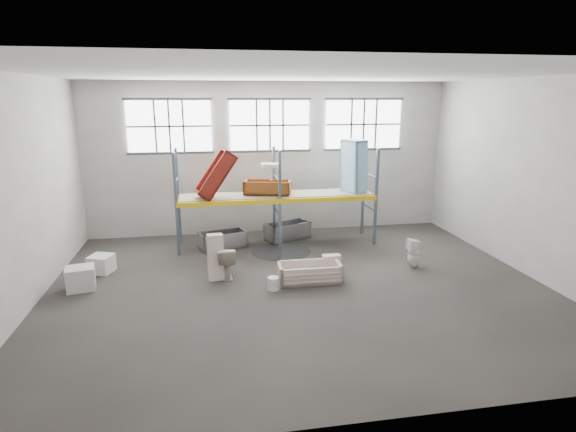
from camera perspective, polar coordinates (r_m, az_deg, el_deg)
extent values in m
cube|color=#423C39|center=(11.57, 1.30, -8.81)|extent=(12.00, 10.00, 0.10)
cube|color=silver|center=(10.65, 1.47, 17.31)|extent=(12.00, 10.00, 0.10)
cube|color=#9D9992|center=(15.75, -2.26, 7.05)|extent=(12.00, 0.10, 5.00)
cube|color=#ACA89F|center=(6.11, 10.75, -5.00)|extent=(12.00, 0.10, 5.00)
cube|color=#B9B5AC|center=(11.33, -30.22, 2.22)|extent=(0.10, 10.00, 5.00)
cube|color=#A19D94|center=(13.38, 27.76, 4.11)|extent=(0.10, 10.00, 5.00)
cube|color=white|center=(15.43, -14.30, 10.58)|extent=(2.60, 0.04, 1.60)
cube|color=white|center=(15.54, -2.24, 11.02)|extent=(2.60, 0.04, 1.60)
cube|color=white|center=(16.28, 9.20, 11.01)|extent=(2.60, 0.04, 1.60)
cube|color=slate|center=(13.69, -13.51, 1.30)|extent=(0.08, 0.08, 3.00)
cube|color=slate|center=(14.86, -13.26, 2.32)|extent=(0.08, 0.08, 3.00)
cube|color=slate|center=(13.82, -1.01, 1.82)|extent=(0.08, 0.08, 3.00)
cube|color=slate|center=(14.98, -1.73, 2.80)|extent=(0.08, 0.08, 3.00)
cube|color=slate|center=(14.58, 10.73, 2.23)|extent=(0.08, 0.08, 3.00)
cube|color=slate|center=(15.69, 9.20, 3.14)|extent=(0.08, 0.08, 3.00)
cube|color=yellow|center=(13.82, -1.01, 1.82)|extent=(6.00, 0.10, 0.14)
cube|color=yellow|center=(14.98, -1.73, 2.80)|extent=(6.00, 0.10, 0.14)
cube|color=gray|center=(14.38, -1.38, 2.64)|extent=(5.90, 1.10, 0.03)
cylinder|color=black|center=(14.03, -0.85, -4.34)|extent=(1.80, 1.80, 0.00)
cube|color=silver|center=(12.31, 5.31, -5.75)|extent=(0.47, 0.23, 0.45)
imported|color=#C5AFA8|center=(11.95, 2.18, -6.94)|extent=(0.56, 0.56, 0.15)
imported|color=beige|center=(12.12, -7.57, -5.55)|extent=(0.46, 0.79, 0.80)
cube|color=beige|center=(11.89, -8.85, -4.99)|extent=(0.41, 0.30, 1.19)
imported|color=white|center=(13.11, 15.21, -4.38)|extent=(0.37, 0.36, 0.80)
imported|color=white|center=(14.04, -2.09, 4.49)|extent=(0.66, 0.54, 0.53)
cylinder|color=silver|center=(11.29, -1.82, -8.26)|extent=(0.34, 0.34, 0.32)
cube|color=silver|center=(12.33, -24.02, -6.96)|extent=(0.75, 0.68, 0.56)
cube|color=silver|center=(13.29, -21.86, -5.46)|extent=(0.70, 0.70, 0.46)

